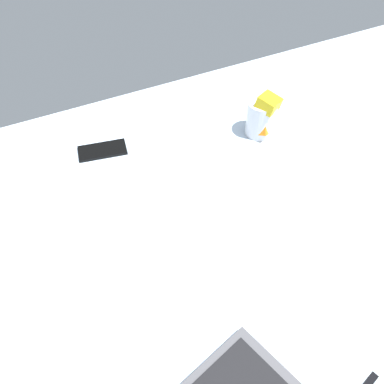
% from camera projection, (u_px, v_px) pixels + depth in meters
% --- Properties ---
extents(bed_mattress, '(1.80, 1.40, 0.18)m').
position_uv_depth(bed_mattress, '(334.00, 216.00, 1.18)').
color(bed_mattress, silver).
rests_on(bed_mattress, ground).
extents(snack_cup, '(0.09, 0.10, 0.15)m').
position_uv_depth(snack_cup, '(262.00, 116.00, 1.24)').
color(snack_cup, silver).
rests_on(snack_cup, bed_mattress).
extents(cell_phone, '(0.15, 0.09, 0.01)m').
position_uv_depth(cell_phone, '(102.00, 150.00, 1.23)').
color(cell_phone, black).
rests_on(cell_phone, bed_mattress).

